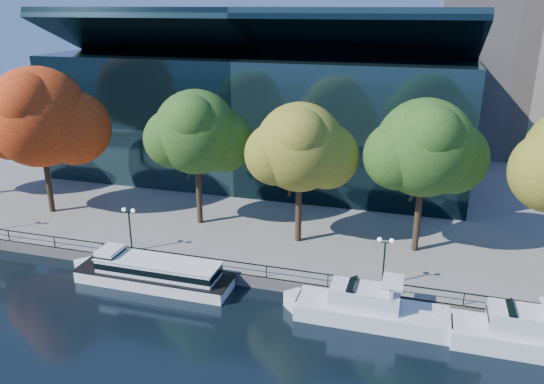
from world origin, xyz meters
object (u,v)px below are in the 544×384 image
(tree_3, at_px, (301,149))
(lamp_2, at_px, (385,251))
(cruiser_near, at_px, (365,307))
(lamp_1, at_px, (129,219))
(cruiser_far, at_px, (522,333))
(tree_4, at_px, (426,150))
(tree_1, at_px, (40,119))
(tree_2, at_px, (197,134))
(tour_boat, at_px, (150,271))

(tree_3, distance_m, lamp_2, 11.71)
(cruiser_near, height_order, tree_3, tree_3)
(tree_3, height_order, lamp_2, tree_3)
(lamp_1, distance_m, lamp_2, 21.95)
(cruiser_far, xyz_separation_m, lamp_1, (-31.47, 4.14, 2.82))
(tree_3, bearing_deg, cruiser_near, -53.78)
(cruiser_far, height_order, tree_4, tree_4)
(cruiser_near, xyz_separation_m, tree_1, (-33.90, 9.70, 9.77))
(tree_3, xyz_separation_m, tree_4, (10.46, 0.98, 0.47))
(tree_2, xyz_separation_m, tree_4, (20.91, -0.46, 0.13))
(tour_boat, bearing_deg, tree_2, 91.01)
(cruiser_near, height_order, tree_2, tree_2)
(cruiser_far, height_order, lamp_1, lamp_1)
(cruiser_far, relative_size, tree_3, 0.87)
(cruiser_far, relative_size, tree_2, 0.84)
(tree_1, height_order, tree_4, tree_1)
(tree_4, xyz_separation_m, lamp_2, (-2.35, -7.15, -6.24))
(lamp_2, bearing_deg, tree_2, 157.71)
(tour_boat, distance_m, tree_1, 21.22)
(cruiser_near, relative_size, tree_4, 0.89)
(tree_3, height_order, lamp_1, tree_3)
(cruiser_far, relative_size, tree_1, 0.74)
(cruiser_far, height_order, tree_3, tree_3)
(tree_3, relative_size, tree_4, 0.95)
(cruiser_near, relative_size, lamp_1, 3.00)
(lamp_2, bearing_deg, lamp_1, 180.00)
(cruiser_far, xyz_separation_m, lamp_2, (-9.52, 4.14, 2.82))
(lamp_1, bearing_deg, tree_3, 24.02)
(tree_1, bearing_deg, lamp_2, -9.75)
(tour_boat, height_order, cruiser_far, cruiser_far)
(tree_1, bearing_deg, tree_4, 1.81)
(tree_1, relative_size, tree_3, 1.17)
(lamp_1, bearing_deg, lamp_2, 0.00)
(tree_2, bearing_deg, lamp_1, -114.02)
(tree_2, distance_m, tree_4, 20.92)
(tree_3, bearing_deg, tree_4, 5.34)
(tree_4, height_order, lamp_2, tree_4)
(cruiser_near, bearing_deg, tree_3, 126.22)
(lamp_1, height_order, lamp_2, same)
(tour_boat, bearing_deg, lamp_2, 10.39)
(cruiser_far, bearing_deg, tree_3, 149.67)
(cruiser_far, distance_m, lamp_1, 31.87)
(cruiser_far, distance_m, lamp_2, 10.76)
(tour_boat, xyz_separation_m, lamp_1, (-3.58, 3.37, 2.82))
(lamp_1, relative_size, lamp_2, 1.00)
(tree_4, relative_size, lamp_1, 3.36)
(tour_boat, xyz_separation_m, tree_1, (-16.40, 9.34, 9.70))
(tree_3, relative_size, lamp_2, 3.19)
(lamp_2, bearing_deg, cruiser_far, -23.54)
(cruiser_far, xyz_separation_m, tree_1, (-44.28, 10.12, 9.70))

